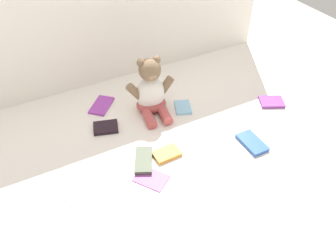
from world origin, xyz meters
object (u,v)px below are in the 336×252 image
Objects in this scene: teddy_bear at (151,92)px; book_case_1 at (167,154)px; book_case_0 at (102,105)px; book_case_5 at (81,194)px; book_case_7 at (252,143)px; book_case_8 at (272,102)px; book_case_6 at (144,161)px; book_case_3 at (183,107)px; book_case_4 at (151,178)px; book_case_2 at (106,127)px.

teddy_bear is 0.31m from book_case_1.
book_case_1 reaches higher than book_case_0.
book_case_1 reaches higher than book_case_5.
book_case_0 is at bearing 131.68° from book_case_7.
book_case_6 is at bearing 121.38° from book_case_8.
book_case_3 is at bearing -43.31° from book_case_1.
book_case_3 is at bearing 9.49° from book_case_4.
book_case_7 reaches higher than book_case_3.
book_case_2 reaches higher than book_case_5.
book_case_7 is at bearing -6.69° from book_case_0.
book_case_4 is at bearing -46.01° from book_case_0.
book_case_0 is at bearing 90.40° from book_case_8.
book_case_6 is 1.21× the size of book_case_8.
book_case_7 reaches higher than book_case_8.
book_case_7 is at bearing -109.78° from book_case_2.
teddy_bear is 0.58m from book_case_8.
book_case_1 is at bearing 162.62° from book_case_7.
book_case_4 is at bearing 65.64° from book_case_3.
book_case_1 is at bearing 1.37° from book_case_4.
book_case_7 is at bearing 151.06° from book_case_8.
book_case_4 is (-0.18, -0.37, -0.10)m from teddy_bear.
book_case_2 is 0.95× the size of book_case_8.
book_case_3 is at bearing 11.83° from book_case_0.
teddy_bear is at bearing -3.39° from book_case_3.
book_case_8 is (0.26, 0.18, -0.00)m from book_case_7.
teddy_bear is at bearing 28.73° from book_case_4.
book_case_8 reaches higher than book_case_4.
book_case_2 is 0.37m from book_case_3.
book_case_1 is 0.95× the size of book_case_5.
teddy_bear reaches higher than book_case_0.
book_case_4 is (-0.11, -0.08, -0.00)m from book_case_1.
book_case_3 is 0.81× the size of book_case_4.
book_case_3 is 0.43m from book_case_8.
book_case_6 is (0.07, -0.26, 0.00)m from book_case_2.
book_case_2 is 0.63m from book_case_7.
book_case_3 is 0.63m from book_case_5.
book_case_4 is 0.26m from book_case_5.
book_case_3 is at bearing 94.13° from book_case_8.
teddy_bear is 0.43m from book_case_4.
book_case_8 is at bearing 72.34° from book_case_5.
book_case_5 is at bearing 122.22° from book_case_8.
book_case_4 is at bearing -107.73° from teddy_bear.
book_case_5 is (-0.57, -0.26, -0.00)m from book_case_3.
teddy_bear is at bearing 8.22° from book_case_0.
book_case_8 is at bearing 15.99° from book_case_0.
book_case_2 is 1.08× the size of book_case_3.
book_case_1 is 0.80× the size of book_case_7.
teddy_bear is 2.01× the size of book_case_6.
book_case_8 reaches higher than book_case_0.
book_case_5 is 0.71m from book_case_7.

